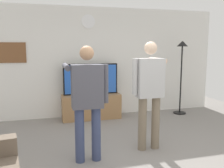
% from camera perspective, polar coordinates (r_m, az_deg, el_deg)
% --- Properties ---
extents(ground_plane, '(8.40, 8.40, 0.00)m').
position_cam_1_polar(ground_plane, '(3.74, 6.02, -18.85)').
color(ground_plane, gray).
extents(back_wall, '(6.40, 0.10, 2.70)m').
position_cam_1_polar(back_wall, '(6.17, -3.71, 5.11)').
color(back_wall, silver).
rests_on(back_wall, ground_plane).
extents(tv_stand, '(1.40, 0.47, 0.60)m').
position_cam_1_polar(tv_stand, '(5.95, -4.85, -5.29)').
color(tv_stand, '#997047').
rests_on(tv_stand, ground_plane).
extents(television, '(1.31, 0.07, 0.74)m').
position_cam_1_polar(television, '(5.87, -5.01, 1.16)').
color(television, black).
rests_on(television, tv_stand).
extents(wall_clock, '(0.33, 0.03, 0.33)m').
position_cam_1_polar(wall_clock, '(6.10, -5.60, 14.38)').
color(wall_clock, white).
extents(framed_picture, '(0.61, 0.04, 0.46)m').
position_cam_1_polar(framed_picture, '(6.03, -22.40, 6.82)').
color(framed_picture, brown).
extents(floor_lamp, '(0.32, 0.32, 1.89)m').
position_cam_1_polar(floor_lamp, '(6.49, 16.02, 4.96)').
color(floor_lamp, black).
rests_on(floor_lamp, ground_plane).
extents(person_standing_nearer_lamp, '(0.64, 0.78, 1.74)m').
position_cam_1_polar(person_standing_nearer_lamp, '(3.62, -5.82, -2.98)').
color(person_standing_nearer_lamp, '#384266').
rests_on(person_standing_nearer_lamp, ground_plane).
extents(person_standing_nearer_couch, '(0.62, 0.78, 1.81)m').
position_cam_1_polar(person_standing_nearer_couch, '(4.08, 8.78, -1.13)').
color(person_standing_nearer_couch, '#7A6B56').
rests_on(person_standing_nearer_couch, ground_plane).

